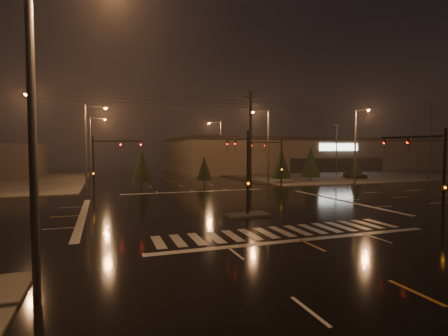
% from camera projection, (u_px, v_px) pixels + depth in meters
% --- Properties ---
extents(ground, '(140.00, 140.00, 0.00)m').
position_uv_depth(ground, '(228.00, 207.00, 28.36)').
color(ground, black).
rests_on(ground, ground).
extents(sidewalk_ne, '(36.00, 36.00, 0.12)m').
position_uv_depth(sidewalk_ne, '(323.00, 174.00, 66.47)').
color(sidewalk_ne, '#413E3A').
rests_on(sidewalk_ne, ground).
extents(median_island, '(3.00, 1.60, 0.15)m').
position_uv_depth(median_island, '(248.00, 215.00, 24.58)').
color(median_island, '#413E3A').
rests_on(median_island, ground).
extents(crosswalk, '(15.00, 2.60, 0.01)m').
position_uv_depth(crosswalk, '(282.00, 231.00, 19.86)').
color(crosswalk, beige).
rests_on(crosswalk, ground).
extents(stop_bar_near, '(16.00, 0.50, 0.01)m').
position_uv_depth(stop_bar_near, '(301.00, 240.00, 17.98)').
color(stop_bar_near, beige).
rests_on(stop_bar_near, ground).
extents(stop_bar_far, '(16.00, 0.50, 0.01)m').
position_uv_depth(stop_bar_far, '(195.00, 192.00, 38.74)').
color(stop_bar_far, beige).
rests_on(stop_bar_far, ground).
extents(parking_lot, '(50.00, 24.00, 0.08)m').
position_uv_depth(parking_lot, '(352.00, 174.00, 66.22)').
color(parking_lot, black).
rests_on(parking_lot, ground).
extents(retail_building, '(60.20, 28.30, 7.20)m').
position_uv_depth(retail_building, '(301.00, 153.00, 83.00)').
color(retail_building, brown).
rests_on(retail_building, ground).
extents(signal_mast_median, '(0.25, 4.59, 6.00)m').
position_uv_depth(signal_mast_median, '(243.00, 162.00, 25.26)').
color(signal_mast_median, black).
rests_on(signal_mast_median, ground).
extents(signal_mast_ne, '(4.84, 1.86, 6.00)m').
position_uv_depth(signal_mast_ne, '(275.00, 157.00, 40.83)').
color(signal_mast_ne, black).
rests_on(signal_mast_ne, ground).
extents(signal_mast_nw, '(4.84, 1.86, 6.00)m').
position_uv_depth(signal_mast_nw, '(104.00, 158.00, 34.61)').
color(signal_mast_nw, black).
rests_on(signal_mast_nw, ground).
extents(signal_mast_se, '(1.55, 3.87, 6.00)m').
position_uv_depth(signal_mast_se, '(430.00, 165.00, 22.31)').
color(signal_mast_se, black).
rests_on(signal_mast_se, ground).
extents(streetlight_0, '(2.77, 0.32, 10.00)m').
position_uv_depth(streetlight_0, '(44.00, 111.00, 10.24)').
color(streetlight_0, '#38383A').
rests_on(streetlight_0, ground).
extents(streetlight_1, '(2.77, 0.32, 10.00)m').
position_uv_depth(streetlight_1, '(88.00, 140.00, 41.38)').
color(streetlight_1, '#38383A').
rests_on(streetlight_1, ground).
extents(streetlight_2, '(2.77, 0.32, 10.00)m').
position_uv_depth(streetlight_2, '(92.00, 143.00, 56.47)').
color(streetlight_2, '#38383A').
rests_on(streetlight_2, ground).
extents(streetlight_3, '(2.77, 0.32, 10.00)m').
position_uv_depth(streetlight_3, '(266.00, 141.00, 46.81)').
color(streetlight_3, '#38383A').
rests_on(streetlight_3, ground).
extents(streetlight_4, '(2.77, 0.32, 10.00)m').
position_uv_depth(streetlight_4, '(219.00, 144.00, 65.68)').
color(streetlight_4, '#38383A').
rests_on(streetlight_4, ground).
extents(streetlight_5, '(0.32, 2.77, 10.00)m').
position_uv_depth(streetlight_5, '(32.00, 138.00, 33.37)').
color(streetlight_5, '#38383A').
rests_on(streetlight_5, ground).
extents(streetlight_6, '(0.32, 2.77, 10.00)m').
position_uv_depth(streetlight_6, '(357.00, 141.00, 45.80)').
color(streetlight_6, '#38383A').
rests_on(streetlight_6, ground).
extents(utility_pole_1, '(2.20, 0.32, 12.00)m').
position_uv_depth(utility_pole_1, '(250.00, 138.00, 43.86)').
color(utility_pole_1, black).
rests_on(utility_pole_1, ground).
extents(utility_pole_2, '(2.20, 0.32, 12.00)m').
position_uv_depth(utility_pole_2, '(430.00, 140.00, 53.68)').
color(utility_pole_2, black).
rests_on(utility_pole_2, ground).
extents(conifer_0, '(2.66, 2.66, 4.86)m').
position_uv_depth(conifer_0, '(281.00, 163.00, 48.55)').
color(conifer_0, black).
rests_on(conifer_0, ground).
extents(conifer_1, '(2.82, 2.82, 5.10)m').
position_uv_depth(conifer_1, '(311.00, 162.00, 50.82)').
color(conifer_1, black).
rests_on(conifer_1, ground).
extents(conifer_2, '(2.08, 2.08, 3.95)m').
position_uv_depth(conifer_2, '(356.00, 165.00, 53.54)').
color(conifer_2, black).
rests_on(conifer_2, ground).
extents(conifer_3, '(2.58, 2.58, 4.73)m').
position_uv_depth(conifer_3, '(141.00, 166.00, 42.66)').
color(conifer_3, black).
rests_on(conifer_3, ground).
extents(conifer_4, '(2.02, 2.02, 3.86)m').
position_uv_depth(conifer_4, '(204.00, 168.00, 45.26)').
color(conifer_4, black).
rests_on(conifer_4, ground).
extents(car_parked, '(2.28, 4.16, 1.34)m').
position_uv_depth(car_parked, '(355.00, 175.00, 55.49)').
color(car_parked, black).
rests_on(car_parked, ground).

